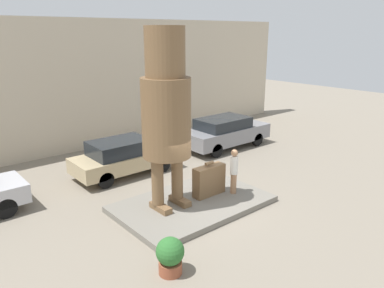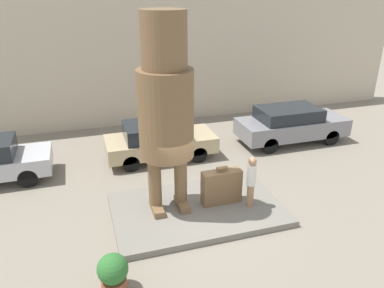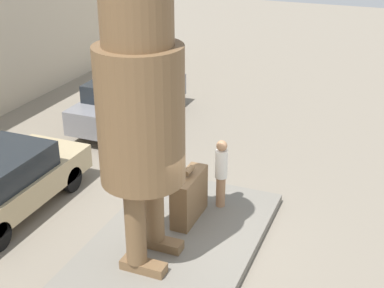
# 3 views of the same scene
# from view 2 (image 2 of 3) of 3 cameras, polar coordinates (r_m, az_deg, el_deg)

# --- Properties ---
(ground_plane) EXTENTS (60.00, 60.00, 0.00)m
(ground_plane) POSITION_cam_2_polar(r_m,az_deg,el_deg) (11.73, 0.81, -10.33)
(ground_plane) COLOR gray
(pedestal) EXTENTS (5.13, 3.24, 0.20)m
(pedestal) POSITION_cam_2_polar(r_m,az_deg,el_deg) (11.67, 0.81, -9.93)
(pedestal) COLOR slate
(pedestal) RESTS_ON ground_plane
(building_backdrop) EXTENTS (28.00, 0.60, 6.38)m
(building_backdrop) POSITION_cam_2_polar(r_m,az_deg,el_deg) (18.53, -7.72, 12.81)
(building_backdrop) COLOR beige
(building_backdrop) RESTS_ON ground_plane
(statue_figure) EXTENTS (1.55, 1.55, 5.72)m
(statue_figure) POSITION_cam_2_polar(r_m,az_deg,el_deg) (10.24, -4.05, 6.49)
(statue_figure) COLOR brown
(statue_figure) RESTS_ON pedestal
(giant_suitcase) EXTENTS (1.23, 0.40, 1.24)m
(giant_suitcase) POSITION_cam_2_polar(r_m,az_deg,el_deg) (11.61, 4.50, -6.50)
(giant_suitcase) COLOR brown
(giant_suitcase) RESTS_ON pedestal
(tourist) EXTENTS (0.28, 0.28, 1.63)m
(tourist) POSITION_cam_2_polar(r_m,az_deg,el_deg) (11.36, 9.01, -5.43)
(tourist) COLOR #A87A56
(tourist) RESTS_ON pedestal
(parked_car_tan) EXTENTS (4.30, 1.82, 1.51)m
(parked_car_tan) POSITION_cam_2_polar(r_m,az_deg,el_deg) (14.86, -5.04, 0.63)
(parked_car_tan) COLOR tan
(parked_car_tan) RESTS_ON ground_plane
(parked_car_grey) EXTENTS (4.78, 1.87, 1.60)m
(parked_car_grey) POSITION_cam_2_polar(r_m,az_deg,el_deg) (16.93, 14.85, 3.01)
(parked_car_grey) COLOR gray
(parked_car_grey) RESTS_ON ground_plane
(planter_pot) EXTENTS (0.71, 0.71, 0.97)m
(planter_pot) POSITION_cam_2_polar(r_m,az_deg,el_deg) (9.07, -11.95, -18.62)
(planter_pot) COLOR brown
(planter_pot) RESTS_ON ground_plane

